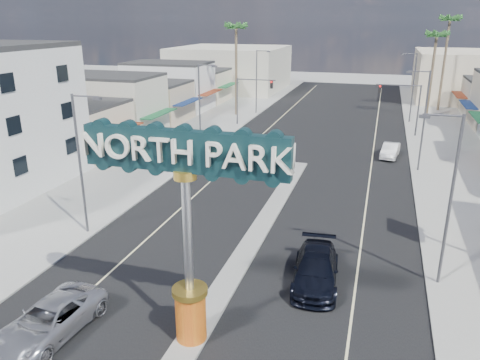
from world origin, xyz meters
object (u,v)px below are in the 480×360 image
Objects in this scene: streetlight_l_mid at (201,104)px; suv_right at (316,269)px; gateway_sign at (187,215)px; streetlight_r_mid at (423,116)px; streetlight_r_near at (448,193)px; palm_left_far at (236,31)px; palm_right_mid at (436,39)px; streetlight_l_far at (258,79)px; traffic_signal_right at (403,99)px; suv_left at (50,320)px; traffic_signal_left at (251,93)px; palm_right_far at (449,24)px; streetlight_l_near at (82,158)px; car_parked_right at (390,150)px; streetlight_r_far at (412,84)px; car_parked_left at (231,159)px.

streetlight_l_mid is 1.61× the size of suv_right.
gateway_sign is 29.91m from streetlight_r_mid.
palm_left_far is at bearing 120.36° from streetlight_r_near.
palm_right_mid is 49.50m from suv_right.
streetlight_l_far is at bearing 116.42° from streetlight_r_near.
gateway_sign is 0.70× the size of palm_left_far.
traffic_signal_right is 1.09× the size of suv_left.
traffic_signal_right is at bearing 35.50° from streetlight_l_mid.
suv_right is at bearing -55.68° from streetlight_l_mid.
streetlight_r_near reaches higher than traffic_signal_left.
streetlight_l_far is 0.74× the size of palm_right_mid.
streetlight_l_mid is 1.00× the size of streetlight_l_far.
streetlight_r_mid is 0.64× the size of palm_right_far.
suv_left is at bearing -65.07° from streetlight_l_near.
traffic_signal_left is at bearing 180.00° from traffic_signal_right.
streetlight_l_near is 51.92m from palm_right_mid.
traffic_signal_left is 0.67× the size of streetlight_l_far.
suv_right is (10.48, 7.66, 0.05)m from suv_left.
car_parked_right is (-6.86, -27.94, -11.69)m from palm_right_far.
gateway_sign is 0.76× the size of palm_right_mid.
streetlight_r_far is 31.08m from car_parked_left.
streetlight_l_mid is (-10.43, 28.02, -0.86)m from gateway_sign.
suv_left is at bearing -87.62° from car_parked_left.
suv_left is 1.11× the size of car_parked_left.
suv_right is (17.42, -41.76, -10.68)m from palm_left_far.
streetlight_r_mid is 6.39m from car_parked_right.
streetlight_l_mid and streetlight_r_near have the same top height.
palm_right_far is 56.00m from suv_right.
gateway_sign is at bearing -37.55° from streetlight_l_near.
streetlight_l_far is at bearing 98.86° from traffic_signal_left.
car_parked_right is at bearing 75.76° from gateway_sign.
traffic_signal_left is 14.07m from streetlight_l_mid.
traffic_signal_left is 0.67× the size of streetlight_l_near.
streetlight_l_mid is 28.90m from streetlight_r_near.
traffic_signal_left is at bearing 84.90° from streetlight_l_mid.
streetlight_r_far is (1.25, 8.01, 0.79)m from traffic_signal_right.
suv_right is (-4.76, -35.75, -3.46)m from traffic_signal_right.
traffic_signal_right is 24.11m from streetlight_l_mid.
suv_right is (14.86, -1.76, -4.25)m from streetlight_l_near.
suv_right is at bearing -100.18° from palm_right_mid.
traffic_signal_left is (-9.18, 42.02, -1.65)m from gateway_sign.
streetlight_r_mid is 26.71m from palm_right_mid.
car_parked_left is at bearing -73.69° from palm_left_far.
suv_left is (-6.05, -1.40, -5.16)m from gateway_sign.
streetlight_l_far reaches higher than suv_left.
suv_left is (-16.49, -51.42, -4.30)m from streetlight_r_far.
car_parked_right is (18.58, 24.06, -4.37)m from streetlight_l_near.
gateway_sign is 25.19m from car_parked_left.
traffic_signal_right is 1.07× the size of suv_right.
streetlight_r_mid is at bearing 43.79° from streetlight_l_near.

